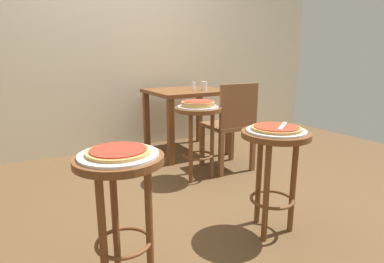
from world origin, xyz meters
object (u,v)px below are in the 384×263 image
object	(u,v)px
serving_plate_middle	(119,155)
cup_near_edge	(204,86)
condiment_shaker	(193,86)
dining_table	(187,101)
stool_foreground	(274,158)
pizza_leftside	(198,104)
serving_plate_leftside	(198,107)
pizza_middle	(118,151)
wooden_chair	(231,123)
stool_leftside	(198,126)
serving_plate_foreground	(276,131)
pizza_server_knife	(283,126)
stool_middle	(121,189)
pizza_foreground	(276,128)

from	to	relation	value
serving_plate_middle	cup_near_edge	world-z (taller)	cup_near_edge
cup_near_edge	condiment_shaker	xyz separation A→B (m)	(-0.06, 0.12, -0.00)
serving_plate_middle	dining_table	distance (m)	2.21
stool_foreground	serving_plate_middle	xyz separation A→B (m)	(-0.95, 0.01, 0.17)
stool_foreground	condiment_shaker	world-z (taller)	condiment_shaker
serving_plate_middle	pizza_leftside	bearing A→B (deg)	44.63
serving_plate_leftside	condiment_shaker	distance (m)	0.80
pizza_middle	serving_plate_leftside	xyz separation A→B (m)	(1.01, 1.00, -0.02)
wooden_chair	pizza_middle	bearing A→B (deg)	-143.71
pizza_leftside	condiment_shaker	xyz separation A→B (m)	(0.36, 0.71, 0.08)
dining_table	cup_near_edge	world-z (taller)	cup_near_edge
pizza_leftside	cup_near_edge	xyz separation A→B (m)	(0.42, 0.59, 0.08)
stool_leftside	cup_near_edge	distance (m)	0.78
wooden_chair	stool_foreground	bearing A→B (deg)	-113.31
serving_plate_middle	pizza_middle	distance (m)	0.02
wooden_chair	serving_plate_foreground	bearing A→B (deg)	-113.31
pizza_leftside	pizza_server_knife	bearing A→B (deg)	-91.63
stool_foreground	pizza_middle	bearing A→B (deg)	179.67
cup_near_edge	pizza_server_knife	xyz separation A→B (m)	(-0.45, -1.61, -0.08)
stool_middle	pizza_leftside	size ratio (longest dim) A/B	2.24
stool_middle	wooden_chair	xyz separation A→B (m)	(1.40, 1.03, -0.03)
serving_plate_leftside	dining_table	size ratio (longest dim) A/B	0.44
stool_foreground	pizza_foreground	size ratio (longest dim) A/B	2.20
serving_plate_leftside	cup_near_edge	size ratio (longest dim) A/B	3.69
pizza_middle	cup_near_edge	xyz separation A→B (m)	(1.44, 1.59, 0.10)
stool_leftside	dining_table	distance (m)	0.83
pizza_leftside	stool_foreground	bearing A→B (deg)	-93.36
stool_leftside	cup_near_edge	xyz separation A→B (m)	(0.42, 0.59, 0.28)
stool_middle	pizza_leftside	distance (m)	1.44
serving_plate_leftside	pizza_server_knife	distance (m)	1.03
stool_foreground	pizza_foreground	world-z (taller)	pizza_foreground
serving_plate_foreground	dining_table	distance (m)	1.81
pizza_foreground	serving_plate_leftside	xyz separation A→B (m)	(0.06, 1.01, -0.02)
stool_middle	pizza_server_knife	distance (m)	1.00
serving_plate_leftside	pizza_leftside	xyz separation A→B (m)	(0.00, 0.00, 0.03)
stool_leftside	serving_plate_middle	bearing A→B (deg)	-135.37
cup_near_edge	wooden_chair	size ratio (longest dim) A/B	0.11
stool_leftside	wooden_chair	size ratio (longest dim) A/B	0.77
pizza_server_knife	stool_leftside	bearing A→B (deg)	52.31
pizza_server_knife	dining_table	bearing A→B (deg)	43.30
stool_foreground	serving_plate_foreground	xyz separation A→B (m)	(0.00, 0.00, 0.17)
pizza_foreground	wooden_chair	bearing A→B (deg)	66.69
stool_middle	serving_plate_middle	bearing A→B (deg)	-90.00
serving_plate_foreground	pizza_server_knife	xyz separation A→B (m)	(0.03, -0.02, 0.03)
serving_plate_leftside	pizza_leftside	bearing A→B (deg)	0.00
pizza_foreground	pizza_server_knife	bearing A→B (deg)	-33.69
cup_near_edge	wooden_chair	xyz separation A→B (m)	(-0.04, -0.56, -0.31)
stool_middle	dining_table	bearing A→B (deg)	53.24
stool_foreground	condiment_shaker	xyz separation A→B (m)	(0.42, 1.71, 0.28)
pizza_leftside	cup_near_edge	distance (m)	0.73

